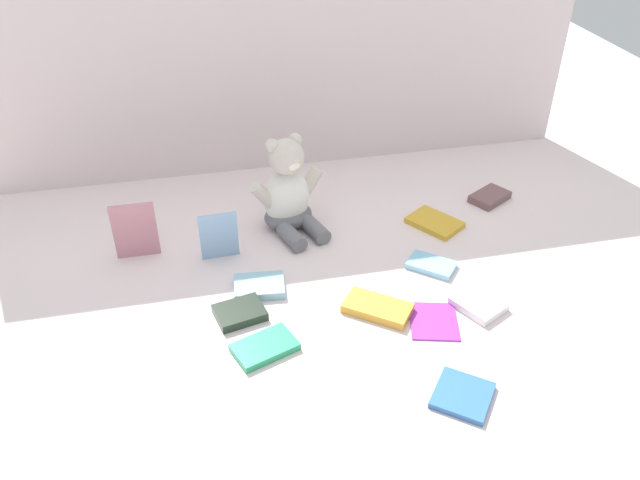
{
  "coord_description": "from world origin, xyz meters",
  "views": [
    {
      "loc": [
        -0.26,
        -1.21,
        0.89
      ],
      "look_at": [
        -0.01,
        -0.1,
        0.1
      ],
      "focal_mm": 35.86,
      "sensor_mm": 36.0,
      "label": 1
    }
  ],
  "objects_px": {
    "book_case_7": "(259,286)",
    "book_case_8": "(463,395)",
    "book_case_10": "(435,223)",
    "book_case_6": "(377,308)",
    "book_case_3": "(135,231)",
    "book_case_0": "(265,347)",
    "teddy_bear": "(288,195)",
    "book_case_5": "(490,197)",
    "book_case_4": "(431,265)",
    "book_case_9": "(219,236)",
    "book_case_11": "(478,304)",
    "book_case_2": "(240,313)",
    "book_case_1": "(434,321)"
  },
  "relations": [
    {
      "from": "book_case_5",
      "to": "book_case_9",
      "type": "height_order",
      "value": "book_case_9"
    },
    {
      "from": "book_case_2",
      "to": "book_case_3",
      "type": "distance_m",
      "value": 0.34
    },
    {
      "from": "book_case_0",
      "to": "book_case_4",
      "type": "xyz_separation_m",
      "value": [
        0.41,
        0.18,
        -0.0
      ]
    },
    {
      "from": "book_case_2",
      "to": "book_case_6",
      "type": "xyz_separation_m",
      "value": [
        0.28,
        -0.05,
        -0.0
      ]
    },
    {
      "from": "book_case_7",
      "to": "book_case_10",
      "type": "xyz_separation_m",
      "value": [
        0.47,
        0.16,
        -0.0
      ]
    },
    {
      "from": "book_case_3",
      "to": "book_case_4",
      "type": "xyz_separation_m",
      "value": [
        0.65,
        -0.19,
        -0.06
      ]
    },
    {
      "from": "book_case_5",
      "to": "book_case_8",
      "type": "distance_m",
      "value": 0.71
    },
    {
      "from": "book_case_4",
      "to": "book_case_7",
      "type": "bearing_deg",
      "value": 129.98
    },
    {
      "from": "book_case_10",
      "to": "book_case_6",
      "type": "bearing_deg",
      "value": -163.5
    },
    {
      "from": "book_case_3",
      "to": "book_case_9",
      "type": "distance_m",
      "value": 0.19
    },
    {
      "from": "book_case_11",
      "to": "book_case_8",
      "type": "bearing_deg",
      "value": 32.43
    },
    {
      "from": "teddy_bear",
      "to": "book_case_9",
      "type": "height_order",
      "value": "teddy_bear"
    },
    {
      "from": "book_case_2",
      "to": "book_case_8",
      "type": "xyz_separation_m",
      "value": [
        0.36,
        -0.31,
        -0.0
      ]
    },
    {
      "from": "teddy_bear",
      "to": "book_case_3",
      "type": "distance_m",
      "value": 0.37
    },
    {
      "from": "book_case_0",
      "to": "book_case_9",
      "type": "xyz_separation_m",
      "value": [
        -0.06,
        0.33,
        0.05
      ]
    },
    {
      "from": "book_case_2",
      "to": "book_case_7",
      "type": "bearing_deg",
      "value": -46.58
    },
    {
      "from": "book_case_10",
      "to": "book_case_11",
      "type": "relative_size",
      "value": 1.28
    },
    {
      "from": "book_case_0",
      "to": "book_case_4",
      "type": "relative_size",
      "value": 1.15
    },
    {
      "from": "teddy_bear",
      "to": "book_case_10",
      "type": "distance_m",
      "value": 0.38
    },
    {
      "from": "book_case_6",
      "to": "book_case_7",
      "type": "distance_m",
      "value": 0.26
    },
    {
      "from": "book_case_7",
      "to": "book_case_11",
      "type": "relative_size",
      "value": 1.1
    },
    {
      "from": "book_case_3",
      "to": "book_case_11",
      "type": "bearing_deg",
      "value": -26.48
    },
    {
      "from": "book_case_3",
      "to": "book_case_8",
      "type": "relative_size",
      "value": 1.39
    },
    {
      "from": "book_case_2",
      "to": "book_case_8",
      "type": "relative_size",
      "value": 0.99
    },
    {
      "from": "book_case_3",
      "to": "book_case_10",
      "type": "distance_m",
      "value": 0.73
    },
    {
      "from": "book_case_0",
      "to": "book_case_8",
      "type": "height_order",
      "value": "book_case_0"
    },
    {
      "from": "book_case_9",
      "to": "book_case_10",
      "type": "distance_m",
      "value": 0.54
    },
    {
      "from": "book_case_7",
      "to": "book_case_8",
      "type": "xyz_separation_m",
      "value": [
        0.31,
        -0.38,
        -0.0
      ]
    },
    {
      "from": "book_case_10",
      "to": "book_case_7",
      "type": "bearing_deg",
      "value": 165.06
    },
    {
      "from": "book_case_1",
      "to": "book_case_6",
      "type": "distance_m",
      "value": 0.12
    },
    {
      "from": "book_case_0",
      "to": "book_case_10",
      "type": "xyz_separation_m",
      "value": [
        0.48,
        0.35,
        -0.0
      ]
    },
    {
      "from": "book_case_3",
      "to": "book_case_11",
      "type": "height_order",
      "value": "book_case_3"
    },
    {
      "from": "book_case_2",
      "to": "book_case_6",
      "type": "relative_size",
      "value": 0.71
    },
    {
      "from": "teddy_bear",
      "to": "book_case_11",
      "type": "height_order",
      "value": "teddy_bear"
    },
    {
      "from": "book_case_0",
      "to": "book_case_1",
      "type": "relative_size",
      "value": 1.06
    },
    {
      "from": "book_case_0",
      "to": "book_case_2",
      "type": "height_order",
      "value": "book_case_2"
    },
    {
      "from": "book_case_4",
      "to": "book_case_9",
      "type": "relative_size",
      "value": 0.88
    },
    {
      "from": "book_case_2",
      "to": "book_case_6",
      "type": "distance_m",
      "value": 0.29
    },
    {
      "from": "book_case_3",
      "to": "book_case_10",
      "type": "xyz_separation_m",
      "value": [
        0.73,
        -0.03,
        -0.06
      ]
    },
    {
      "from": "book_case_5",
      "to": "book_case_7",
      "type": "distance_m",
      "value": 0.7
    },
    {
      "from": "teddy_bear",
      "to": "book_case_5",
      "type": "relative_size",
      "value": 2.3
    },
    {
      "from": "book_case_0",
      "to": "book_case_2",
      "type": "relative_size",
      "value": 1.22
    },
    {
      "from": "book_case_4",
      "to": "book_case_8",
      "type": "xyz_separation_m",
      "value": [
        -0.08,
        -0.38,
        -0.0
      ]
    },
    {
      "from": "book_case_8",
      "to": "book_case_9",
      "type": "relative_size",
      "value": 0.85
    },
    {
      "from": "book_case_6",
      "to": "book_case_4",
      "type": "bearing_deg",
      "value": 163.39
    },
    {
      "from": "book_case_0",
      "to": "book_case_5",
      "type": "height_order",
      "value": "book_case_5"
    },
    {
      "from": "book_case_6",
      "to": "book_case_9",
      "type": "xyz_separation_m",
      "value": [
        -0.3,
        0.27,
        0.05
      ]
    },
    {
      "from": "book_case_1",
      "to": "book_case_9",
      "type": "relative_size",
      "value": 0.97
    },
    {
      "from": "book_case_6",
      "to": "book_case_9",
      "type": "distance_m",
      "value": 0.41
    },
    {
      "from": "teddy_bear",
      "to": "book_case_4",
      "type": "distance_m",
      "value": 0.39
    }
  ]
}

